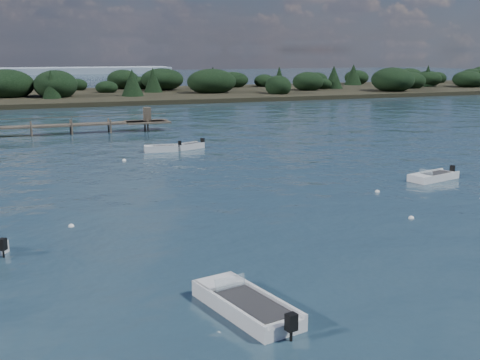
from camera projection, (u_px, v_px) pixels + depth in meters
name	position (u px, v px, depth m)	size (l,w,h in m)	color
ground	(100.00, 121.00, 80.29)	(400.00, 400.00, 0.00)	#182B38
tender_far_grey_b	(189.00, 147.00, 57.41)	(3.26, 2.13, 1.11)	#A9ADB0
dinghy_near_olive	(246.00, 308.00, 21.66)	(2.81, 5.30, 1.27)	silver
dinghy_mid_white_b	(433.00, 178.00, 43.72)	(4.47, 2.56, 1.09)	silver
tender_far_white	(161.00, 150.00, 55.92)	(3.48, 1.51, 1.18)	silver
buoy_a	(265.00, 328.00, 20.42)	(0.32, 0.32, 0.32)	silver
buoy_b	(411.00, 218.00, 33.70)	(0.32, 0.32, 0.32)	silver
buoy_c	(71.00, 227.00, 32.14)	(0.32, 0.32, 0.32)	silver
buoy_e	(124.00, 161.00, 51.34)	(0.32, 0.32, 0.32)	silver
buoy_extra_a	(377.00, 192.00, 39.96)	(0.32, 0.32, 0.32)	silver
far_headland	(196.00, 86.00, 125.02)	(190.00, 40.00, 5.80)	black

